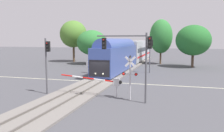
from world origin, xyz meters
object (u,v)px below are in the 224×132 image
(traffic_signal_far_side, at_px, (151,50))
(crossing_gate_far, at_px, (92,64))
(oak_far_right, at_px, (193,40))
(traffic_signal_median, at_px, (47,57))
(elm_centre_background, at_px, (161,36))
(commuter_train, at_px, (130,52))
(oak_behind_train, at_px, (92,43))
(traffic_signal_near_right, at_px, (132,50))
(crossing_signal_mast, at_px, (130,73))
(crossing_gate_near, at_px, (109,82))
(pine_left_background, at_px, (73,34))

(traffic_signal_far_side, bearing_deg, crossing_gate_far, -164.33)
(crossing_gate_far, distance_m, oak_far_right, 20.41)
(traffic_signal_median, distance_m, elm_centre_background, 32.28)
(traffic_signal_far_side, relative_size, traffic_signal_median, 1.02)
(traffic_signal_median, bearing_deg, commuter_train, 84.46)
(oak_behind_train, bearing_deg, elm_centre_background, 17.32)
(elm_centre_background, bearing_deg, traffic_signal_median, -105.58)
(traffic_signal_far_side, bearing_deg, traffic_signal_near_right, -88.65)
(crossing_signal_mast, bearing_deg, traffic_signal_median, 179.46)
(commuter_train, relative_size, crossing_gate_near, 6.99)
(traffic_signal_near_right, bearing_deg, traffic_signal_far_side, 91.35)
(crossing_signal_mast, bearing_deg, oak_far_right, 75.96)
(crossing_gate_near, height_order, pine_left_background, pine_left_background)
(traffic_signal_near_right, distance_m, pine_left_background, 37.13)
(traffic_signal_near_right, distance_m, elm_centre_background, 31.82)
(oak_far_right, xyz_separation_m, pine_left_background, (-26.46, 3.64, 1.38))
(traffic_signal_median, bearing_deg, oak_behind_train, 101.59)
(crossing_gate_far, xyz_separation_m, traffic_signal_median, (0.88, -14.49, 2.25))
(oak_far_right, bearing_deg, traffic_signal_near_right, -103.16)
(traffic_signal_near_right, bearing_deg, crossing_signal_mast, 111.96)
(traffic_signal_far_side, relative_size, elm_centre_background, 0.58)
(crossing_gate_far, distance_m, oak_behind_train, 13.36)
(crossing_signal_mast, height_order, traffic_signal_far_side, traffic_signal_far_side)
(pine_left_background, bearing_deg, oak_far_right, -7.84)
(traffic_signal_near_right, height_order, traffic_signal_median, traffic_signal_near_right)
(commuter_train, bearing_deg, crossing_gate_far, -105.11)
(crossing_gate_far, bearing_deg, pine_left_background, 123.63)
(crossing_signal_mast, bearing_deg, crossing_gate_near, 164.06)
(crossing_gate_far, distance_m, elm_centre_background, 19.61)
(commuter_train, height_order, crossing_gate_near, commuter_train)
(commuter_train, xyz_separation_m, traffic_signal_median, (-2.69, -27.70, 0.89))
(oak_far_right, height_order, pine_left_background, pine_left_background)
(crossing_gate_far, bearing_deg, crossing_gate_near, -63.32)
(crossing_signal_mast, xyz_separation_m, oak_far_right, (6.72, 26.88, 2.71))
(traffic_signal_far_side, xyz_separation_m, oak_behind_train, (-13.56, 9.61, 0.89))
(commuter_train, relative_size, oak_far_right, 5.35)
(traffic_signal_far_side, height_order, traffic_signal_median, traffic_signal_far_side)
(traffic_signal_far_side, relative_size, pine_left_background, 0.58)
(crossing_gate_near, bearing_deg, crossing_signal_mast, -15.94)
(crossing_gate_near, bearing_deg, traffic_signal_near_right, -28.45)
(traffic_signal_far_side, distance_m, oak_far_right, 12.04)
(commuter_train, distance_m, pine_left_background, 14.92)
(crossing_signal_mast, xyz_separation_m, oak_behind_train, (-13.70, 26.70, 2.18))
(traffic_signal_far_side, bearing_deg, crossing_gate_near, -96.78)
(crossing_gate_near, xyz_separation_m, crossing_signal_mast, (2.10, -0.60, 1.00))
(crossing_gate_far, bearing_deg, oak_far_right, 37.85)
(crossing_gate_near, bearing_deg, pine_left_background, 120.51)
(crossing_gate_near, relative_size, crossing_signal_mast, 1.54)
(commuter_train, relative_size, pine_left_background, 4.45)
(traffic_signal_near_right, distance_m, traffic_signal_median, 8.59)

